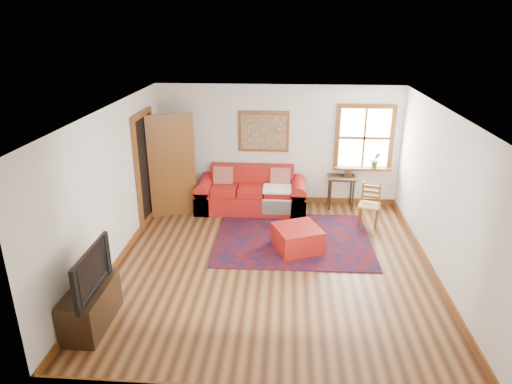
# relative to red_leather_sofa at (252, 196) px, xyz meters

# --- Properties ---
(ground) EXTENTS (5.50, 5.50, 0.00)m
(ground) POSITION_rel_red_leather_sofa_xyz_m (0.52, -2.32, -0.29)
(ground) COLOR #422311
(ground) RESTS_ON ground
(room_envelope) EXTENTS (5.04, 5.54, 2.52)m
(room_envelope) POSITION_rel_red_leather_sofa_xyz_m (0.52, -2.30, 1.36)
(room_envelope) COLOR silver
(room_envelope) RESTS_ON ground
(window) EXTENTS (1.18, 0.20, 1.38)m
(window) POSITION_rel_red_leather_sofa_xyz_m (2.30, 0.39, 1.02)
(window) COLOR white
(window) RESTS_ON ground
(doorway) EXTENTS (0.89, 1.08, 2.14)m
(doorway) POSITION_rel_red_leather_sofa_xyz_m (-1.69, -0.53, 0.78)
(doorway) COLOR black
(doorway) RESTS_ON ground
(framed_artwork) EXTENTS (1.05, 0.07, 0.85)m
(framed_artwork) POSITION_rel_red_leather_sofa_xyz_m (0.22, 0.40, 1.26)
(framed_artwork) COLOR brown
(framed_artwork) RESTS_ON ground
(persian_rug) EXTENTS (2.78, 2.24, 0.02)m
(persian_rug) POSITION_rel_red_leather_sofa_xyz_m (0.86, -1.37, -0.28)
(persian_rug) COLOR #500C0B
(persian_rug) RESTS_ON ground
(red_leather_sofa) EXTENTS (2.23, 0.92, 0.87)m
(red_leather_sofa) POSITION_rel_red_leather_sofa_xyz_m (0.00, 0.00, 0.00)
(red_leather_sofa) COLOR #A71915
(red_leather_sofa) RESTS_ON ground
(red_ottoman) EXTENTS (0.94, 0.94, 0.41)m
(red_ottoman) POSITION_rel_red_leather_sofa_xyz_m (0.92, -1.74, -0.08)
(red_ottoman) COLOR #A71915
(red_ottoman) RESTS_ON ground
(side_table) EXTENTS (0.56, 0.42, 0.68)m
(side_table) POSITION_rel_red_leather_sofa_xyz_m (1.85, 0.21, 0.26)
(side_table) COLOR #321F10
(side_table) RESTS_ON ground
(ladder_back_chair) EXTENTS (0.46, 0.45, 0.81)m
(ladder_back_chair) POSITION_rel_red_leather_sofa_xyz_m (2.30, -0.59, 0.14)
(ladder_back_chair) COLOR tan
(ladder_back_chair) RESTS_ON ground
(media_cabinet) EXTENTS (0.45, 0.99, 0.55)m
(media_cabinet) POSITION_rel_red_leather_sofa_xyz_m (-1.74, -3.99, -0.02)
(media_cabinet) COLOR #321F10
(media_cabinet) RESTS_ON ground
(television) EXTENTS (0.13, 1.02, 0.59)m
(television) POSITION_rel_red_leather_sofa_xyz_m (-1.72, -4.06, 0.55)
(television) COLOR black
(television) RESTS_ON media_cabinet
(candle_hurricane) EXTENTS (0.12, 0.12, 0.18)m
(candle_hurricane) POSITION_rel_red_leather_sofa_xyz_m (-1.69, -3.60, 0.34)
(candle_hurricane) COLOR silver
(candle_hurricane) RESTS_ON media_cabinet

